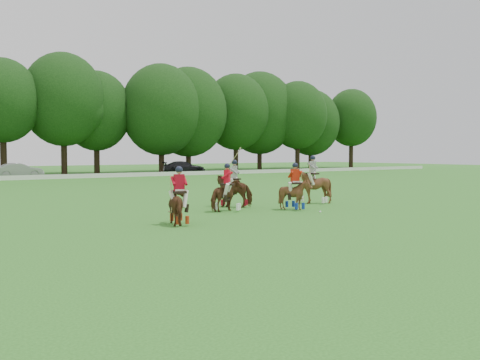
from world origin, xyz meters
TOP-DOWN VIEW (x-y plane):
  - ground at (0.00, 0.00)m, footprint 180.00×180.00m
  - tree_line at (0.26, 48.05)m, footprint 117.98×14.32m
  - boundary_rail at (0.00, 38.00)m, footprint 120.00×0.10m
  - car_mid at (0.33, 42.50)m, footprint 4.62×1.71m
  - car_right at (19.44, 42.50)m, footprint 5.55×3.60m
  - polo_red_a at (-3.17, 2.12)m, footprint 1.13×1.75m
  - polo_red_b at (0.61, 4.67)m, footprint 1.81×1.80m
  - polo_red_c at (3.48, 3.46)m, footprint 1.44×1.53m
  - polo_stripe_a at (1.99, 6.13)m, footprint 1.84×1.89m
  - polo_stripe_b at (6.15, 5.17)m, footprint 1.97×2.05m
  - polo_ball at (3.58, 1.90)m, footprint 0.09×0.09m

SIDE VIEW (x-z plane):
  - ground at x=0.00m, z-range 0.00..0.00m
  - polo_ball at x=3.58m, z-range 0.00..0.09m
  - boundary_rail at x=0.00m, z-range 0.00..0.44m
  - polo_red_b at x=0.61m, z-range -0.32..1.80m
  - polo_red_a at x=-3.17m, z-range -0.31..1.79m
  - car_right at x=19.44m, z-range 0.00..1.50m
  - polo_red_c at x=3.48m, z-range -0.32..1.82m
  - car_mid at x=0.33m, z-range 0.00..1.51m
  - polo_stripe_a at x=1.99m, z-range -0.59..2.20m
  - polo_stripe_b at x=6.15m, z-range -0.33..2.12m
  - tree_line at x=0.26m, z-range 0.86..15.60m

